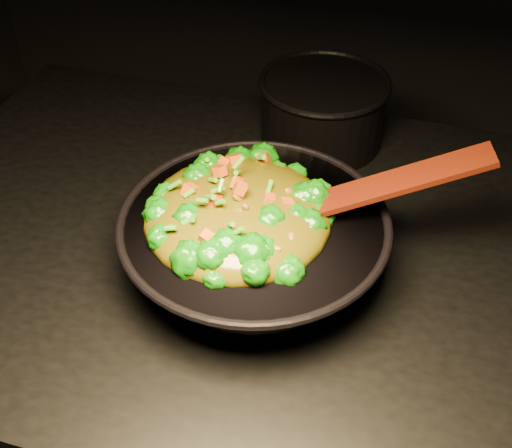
% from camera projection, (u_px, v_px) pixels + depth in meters
% --- Properties ---
extents(stovetop, '(1.20, 0.90, 0.90)m').
position_uv_depth(stovetop, '(231.00, 383.00, 1.40)').
color(stovetop, black).
rests_on(stovetop, ground).
extents(wok, '(0.43, 0.43, 0.11)m').
position_uv_depth(wok, '(254.00, 248.00, 0.99)').
color(wok, black).
rests_on(wok, stovetop).
extents(stir_fry, '(0.33, 0.33, 0.10)m').
position_uv_depth(stir_fry, '(237.00, 194.00, 0.93)').
color(stir_fry, '#136807').
rests_on(stir_fry, wok).
extents(spatula, '(0.32, 0.13, 0.14)m').
position_uv_depth(spatula, '(374.00, 189.00, 0.92)').
color(spatula, '#371407').
rests_on(spatula, wok).
extents(back_pot, '(0.30, 0.30, 0.14)m').
position_uv_depth(back_pot, '(323.00, 110.00, 1.26)').
color(back_pot, black).
rests_on(back_pot, stovetop).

